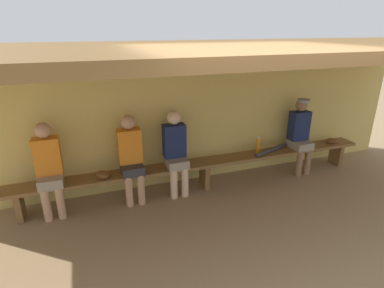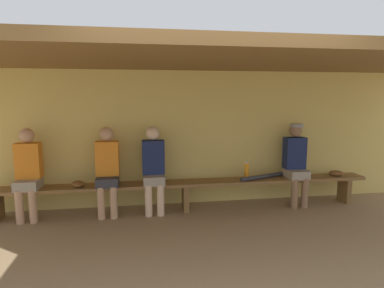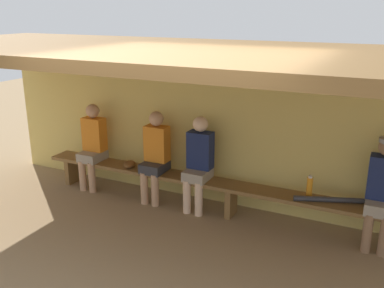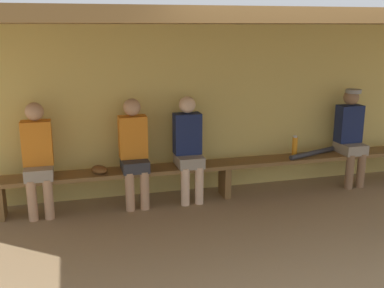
{
  "view_description": "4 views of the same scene",
  "coord_description": "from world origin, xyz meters",
  "px_view_note": "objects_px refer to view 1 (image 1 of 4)",
  "views": [
    {
      "loc": [
        -1.76,
        -2.74,
        2.52
      ],
      "look_at": [
        -0.31,
        1.29,
        0.89
      ],
      "focal_mm": 29.07,
      "sensor_mm": 36.0,
      "label": 1
    },
    {
      "loc": [
        -0.69,
        -3.39,
        1.79
      ],
      "look_at": [
        0.08,
        1.39,
        1.08
      ],
      "focal_mm": 30.6,
      "sensor_mm": 36.0,
      "label": 2
    },
    {
      "loc": [
        1.84,
        -3.51,
        2.73
      ],
      "look_at": [
        -0.52,
        1.41,
        1.0
      ],
      "focal_mm": 40.35,
      "sensor_mm": 36.0,
      "label": 3
    },
    {
      "loc": [
        -1.92,
        -3.88,
        2.18
      ],
      "look_at": [
        -0.53,
        1.26,
        0.81
      ],
      "focal_mm": 43.11,
      "sensor_mm": 36.0,
      "label": 4
    }
  ],
  "objects_px": {
    "water_bottle_orange": "(258,145)",
    "baseball_glove_dark_brown": "(103,174)",
    "bench": "(205,165)",
    "player_middle": "(131,156)",
    "player_in_red": "(300,132)",
    "player_in_white": "(175,150)",
    "baseball_bat": "(271,150)",
    "player_in_blue": "(49,166)",
    "baseball_glove_tan": "(332,141)"
  },
  "relations": [
    {
      "from": "player_middle",
      "to": "player_in_blue",
      "type": "relative_size",
      "value": 1.0
    },
    {
      "from": "player_in_white",
      "to": "player_in_red",
      "type": "height_order",
      "value": "player_in_red"
    },
    {
      "from": "bench",
      "to": "baseball_glove_dark_brown",
      "type": "distance_m",
      "value": 1.61
    },
    {
      "from": "bench",
      "to": "water_bottle_orange",
      "type": "bearing_deg",
      "value": 2.75
    },
    {
      "from": "player_in_white",
      "to": "player_in_blue",
      "type": "distance_m",
      "value": 1.81
    },
    {
      "from": "player_middle",
      "to": "baseball_bat",
      "type": "xyz_separation_m",
      "value": [
        2.44,
        -0.0,
        -0.24
      ]
    },
    {
      "from": "bench",
      "to": "player_middle",
      "type": "relative_size",
      "value": 4.49
    },
    {
      "from": "player_middle",
      "to": "player_in_blue",
      "type": "distance_m",
      "value": 1.12
    },
    {
      "from": "player_middle",
      "to": "player_in_red",
      "type": "relative_size",
      "value": 0.99
    },
    {
      "from": "baseball_bat",
      "to": "player_in_white",
      "type": "bearing_deg",
      "value": 160.15
    },
    {
      "from": "bench",
      "to": "player_middle",
      "type": "bearing_deg",
      "value": 179.85
    },
    {
      "from": "player_in_white",
      "to": "player_in_red",
      "type": "bearing_deg",
      "value": 0.01
    },
    {
      "from": "baseball_glove_tan",
      "to": "player_in_white",
      "type": "bearing_deg",
      "value": 4.55
    },
    {
      "from": "player_in_white",
      "to": "player_middle",
      "type": "xyz_separation_m",
      "value": [
        -0.69,
        0.0,
        0.0
      ]
    },
    {
      "from": "bench",
      "to": "baseball_bat",
      "type": "height_order",
      "value": "baseball_bat"
    },
    {
      "from": "player_middle",
      "to": "water_bottle_orange",
      "type": "relative_size",
      "value": 4.73
    },
    {
      "from": "player_in_white",
      "to": "player_in_blue",
      "type": "relative_size",
      "value": 1.0
    },
    {
      "from": "bench",
      "to": "baseball_glove_tan",
      "type": "height_order",
      "value": "baseball_glove_tan"
    },
    {
      "from": "player_in_blue",
      "to": "baseball_glove_tan",
      "type": "bearing_deg",
      "value": -0.2
    },
    {
      "from": "baseball_glove_dark_brown",
      "to": "player_in_white",
      "type": "bearing_deg",
      "value": -110.65
    },
    {
      "from": "bench",
      "to": "water_bottle_orange",
      "type": "distance_m",
      "value": 1.04
    },
    {
      "from": "baseball_glove_dark_brown",
      "to": "baseball_glove_tan",
      "type": "xyz_separation_m",
      "value": [
        4.18,
        0.02,
        0.0
      ]
    },
    {
      "from": "player_in_blue",
      "to": "water_bottle_orange",
      "type": "distance_m",
      "value": 3.32
    },
    {
      "from": "water_bottle_orange",
      "to": "baseball_glove_dark_brown",
      "type": "bearing_deg",
      "value": -178.28
    },
    {
      "from": "baseball_glove_dark_brown",
      "to": "player_in_red",
      "type": "bearing_deg",
      "value": -111.79
    },
    {
      "from": "water_bottle_orange",
      "to": "baseball_glove_dark_brown",
      "type": "height_order",
      "value": "water_bottle_orange"
    },
    {
      "from": "player_middle",
      "to": "player_in_red",
      "type": "height_order",
      "value": "player_in_red"
    },
    {
      "from": "baseball_bat",
      "to": "bench",
      "type": "bearing_deg",
      "value": 160.25
    },
    {
      "from": "baseball_bat",
      "to": "player_middle",
      "type": "bearing_deg",
      "value": 160.18
    },
    {
      "from": "bench",
      "to": "baseball_glove_dark_brown",
      "type": "bearing_deg",
      "value": -178.93
    },
    {
      "from": "player_in_red",
      "to": "baseball_glove_dark_brown",
      "type": "xyz_separation_m",
      "value": [
        -3.45,
        -0.03,
        -0.24
      ]
    },
    {
      "from": "bench",
      "to": "player_in_red",
      "type": "distance_m",
      "value": 1.87
    },
    {
      "from": "water_bottle_orange",
      "to": "player_in_red",
      "type": "bearing_deg",
      "value": -3.15
    },
    {
      "from": "water_bottle_orange",
      "to": "baseball_bat",
      "type": "distance_m",
      "value": 0.27
    },
    {
      "from": "bench",
      "to": "player_in_blue",
      "type": "bearing_deg",
      "value": 179.92
    },
    {
      "from": "player_in_blue",
      "to": "water_bottle_orange",
      "type": "relative_size",
      "value": 4.73
    },
    {
      "from": "player_middle",
      "to": "baseball_glove_tan",
      "type": "xyz_separation_m",
      "value": [
        3.75,
        -0.02,
        -0.22
      ]
    },
    {
      "from": "player_middle",
      "to": "baseball_glove_dark_brown",
      "type": "relative_size",
      "value": 5.56
    },
    {
      "from": "player_in_white",
      "to": "player_in_blue",
      "type": "xyz_separation_m",
      "value": [
        -1.81,
        0.0,
        0.0
      ]
    },
    {
      "from": "player_in_white",
      "to": "baseball_bat",
      "type": "xyz_separation_m",
      "value": [
        1.76,
        -0.0,
        -0.24
      ]
    },
    {
      "from": "player_in_blue",
      "to": "baseball_bat",
      "type": "distance_m",
      "value": 3.57
    },
    {
      "from": "player_in_blue",
      "to": "player_in_white",
      "type": "bearing_deg",
      "value": 0.0
    },
    {
      "from": "player_in_red",
      "to": "baseball_bat",
      "type": "distance_m",
      "value": 0.63
    },
    {
      "from": "bench",
      "to": "baseball_glove_tan",
      "type": "distance_m",
      "value": 2.57
    },
    {
      "from": "player_middle",
      "to": "baseball_glove_dark_brown",
      "type": "xyz_separation_m",
      "value": [
        -0.43,
        -0.03,
        -0.22
      ]
    },
    {
      "from": "bench",
      "to": "player_in_red",
      "type": "relative_size",
      "value": 4.46
    },
    {
      "from": "bench",
      "to": "water_bottle_orange",
      "type": "height_order",
      "value": "water_bottle_orange"
    },
    {
      "from": "water_bottle_orange",
      "to": "player_in_blue",
      "type": "bearing_deg",
      "value": -179.21
    },
    {
      "from": "player_in_blue",
      "to": "baseball_glove_tan",
      "type": "height_order",
      "value": "player_in_blue"
    },
    {
      "from": "player_in_red",
      "to": "baseball_glove_tan",
      "type": "relative_size",
      "value": 5.6
    }
  ]
}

